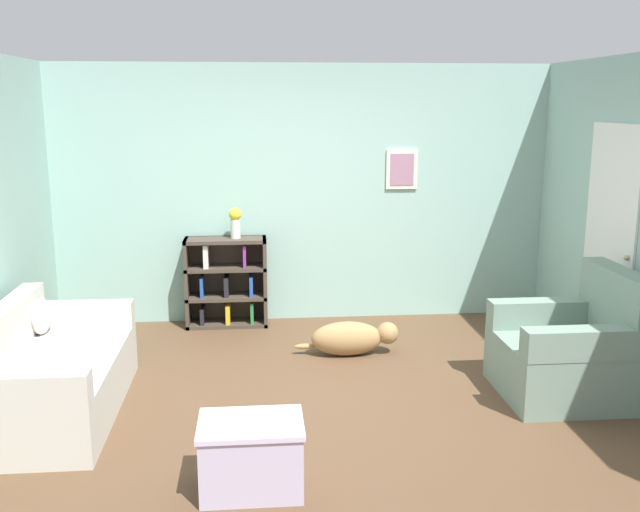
{
  "coord_description": "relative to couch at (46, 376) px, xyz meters",
  "views": [
    {
      "loc": [
        -0.49,
        -4.98,
        2.21
      ],
      "look_at": [
        0.0,
        0.4,
        1.05
      ],
      "focal_mm": 40.0,
      "sensor_mm": 36.0,
      "label": 1
    }
  ],
  "objects": [
    {
      "name": "dog",
      "position": [
        2.36,
        1.04,
        -0.13
      ],
      "size": [
        0.94,
        0.28,
        0.31
      ],
      "color": "#9E7A4C",
      "rests_on": "ground_plane"
    },
    {
      "name": "couch",
      "position": [
        0.0,
        0.0,
        0.0
      ],
      "size": [
        0.88,
        1.74,
        0.81
      ],
      "color": "beige",
      "rests_on": "ground_plane"
    },
    {
      "name": "wall_back",
      "position": [
        2.02,
        2.25,
        1.01
      ],
      "size": [
        5.6,
        0.13,
        2.6
      ],
      "color": "#93BCB2",
      "rests_on": "ground_plane"
    },
    {
      "name": "recliner_chair",
      "position": [
        3.92,
        -0.01,
        0.06
      ],
      "size": [
        0.96,
        0.92,
        0.99
      ],
      "color": "gray",
      "rests_on": "ground_plane"
    },
    {
      "name": "ground_plane",
      "position": [
        2.01,
        -0.0,
        -0.29
      ],
      "size": [
        14.0,
        14.0,
        0.0
      ],
      "primitive_type": "plane",
      "color": "brown"
    },
    {
      "name": "coffee_table",
      "position": [
        1.47,
        -1.17,
        -0.06
      ],
      "size": [
        0.61,
        0.44,
        0.42
      ],
      "color": "#BCB2D1",
      "rests_on": "ground_plane"
    },
    {
      "name": "bookshelf",
      "position": [
        1.21,
        2.04,
        0.15
      ],
      "size": [
        0.81,
        0.31,
        0.9
      ],
      "color": "#42382D",
      "rests_on": "ground_plane"
    },
    {
      "name": "vase",
      "position": [
        1.32,
        2.02,
        0.78
      ],
      "size": [
        0.13,
        0.13,
        0.3
      ],
      "color": "silver",
      "rests_on": "bookshelf"
    }
  ]
}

